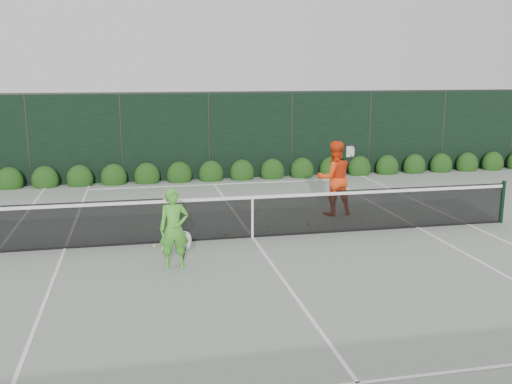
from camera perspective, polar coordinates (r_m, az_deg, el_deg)
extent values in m
plane|color=gray|center=(13.12, -0.37, -4.57)|extent=(80.00, 80.00, 0.00)
cylinder|color=black|center=(15.55, 23.41, -0.91)|extent=(0.10, 0.10, 1.07)
cube|color=black|center=(12.84, -19.08, -3.26)|extent=(4.40, 0.01, 1.02)
cube|color=black|center=(12.99, -0.37, -2.54)|extent=(4.00, 0.01, 0.96)
cube|color=black|center=(14.40, 16.23, -1.47)|extent=(4.40, 0.01, 1.02)
cube|color=white|center=(12.88, -0.37, -0.54)|extent=(12.80, 0.03, 0.07)
cube|color=black|center=(13.11, -0.37, -4.49)|extent=(12.80, 0.02, 0.04)
cube|color=white|center=(13.00, -0.37, -2.64)|extent=(0.05, 0.03, 0.91)
imported|color=green|center=(11.05, -8.20, -3.65)|extent=(0.59, 0.40, 1.57)
torus|color=beige|center=(11.23, -7.17, -4.84)|extent=(0.29, 0.13, 0.30)
cylinder|color=black|center=(11.30, -7.14, -6.00)|extent=(0.10, 0.03, 0.30)
imported|color=#F54414|center=(15.14, 7.82, 1.39)|extent=(0.97, 0.76, 1.97)
torus|color=black|center=(14.96, 9.42, 4.01)|extent=(0.29, 0.14, 0.30)
cylinder|color=black|center=(14.99, 9.39, 3.11)|extent=(0.10, 0.03, 0.30)
cube|color=white|center=(15.16, 20.42, -3.04)|extent=(0.06, 23.77, 0.01)
cube|color=white|center=(12.97, -18.56, -5.38)|extent=(0.06, 23.77, 0.01)
cube|color=white|center=(14.48, 15.82, -3.41)|extent=(0.06, 23.77, 0.01)
cube|color=white|center=(24.62, -5.96, 3.18)|extent=(11.03, 0.06, 0.01)
cube|color=white|center=(19.25, -4.21, 0.76)|extent=(8.23, 0.06, 0.01)
cube|color=white|center=(7.44, 10.16, -18.31)|extent=(8.23, 0.06, 0.01)
cube|color=white|center=(13.12, -0.37, -4.55)|extent=(0.06, 12.80, 0.01)
cube|color=black|center=(20.10, -4.70, 5.54)|extent=(32.00, 0.06, 3.00)
cube|color=#262826|center=(19.99, -4.78, 9.90)|extent=(32.00, 0.06, 0.06)
cylinder|color=#262826|center=(20.24, -21.86, 4.77)|extent=(0.08, 0.08, 3.00)
cylinder|color=#262826|center=(19.95, -13.32, 5.21)|extent=(0.08, 0.08, 3.00)
cylinder|color=#262826|center=(20.10, -4.70, 5.54)|extent=(0.08, 0.08, 3.00)
cylinder|color=#262826|center=(20.70, 3.60, 5.74)|extent=(0.08, 0.08, 3.00)
cylinder|color=#262826|center=(21.69, 11.30, 5.82)|extent=(0.08, 0.08, 3.00)
cylinder|color=#262826|center=(23.04, 18.21, 5.80)|extent=(0.08, 0.08, 3.00)
ellipsoid|color=#16330E|center=(20.20, -23.42, 0.99)|extent=(0.86, 0.65, 0.94)
ellipsoid|color=#16330E|center=(20.00, -20.33, 1.13)|extent=(0.86, 0.65, 0.94)
ellipsoid|color=#16330E|center=(19.87, -17.20, 1.28)|extent=(0.86, 0.65, 0.94)
ellipsoid|color=#16330E|center=(19.80, -14.03, 1.42)|extent=(0.86, 0.65, 0.94)
ellipsoid|color=#16330E|center=(19.78, -10.84, 1.56)|extent=(0.86, 0.65, 0.94)
ellipsoid|color=#16330E|center=(19.83, -7.67, 1.69)|extent=(0.86, 0.65, 0.94)
ellipsoid|color=#16330E|center=(19.94, -4.51, 1.82)|extent=(0.86, 0.65, 0.94)
ellipsoid|color=#16330E|center=(20.11, -1.40, 1.94)|extent=(0.86, 0.65, 0.94)
ellipsoid|color=#16330E|center=(20.34, 1.65, 2.05)|extent=(0.86, 0.65, 0.94)
ellipsoid|color=#16330E|center=(20.62, 4.62, 2.15)|extent=(0.86, 0.65, 0.94)
ellipsoid|color=#16330E|center=(20.96, 7.51, 2.25)|extent=(0.86, 0.65, 0.94)
ellipsoid|color=#16330E|center=(21.35, 10.29, 2.33)|extent=(0.86, 0.65, 0.94)
ellipsoid|color=#16330E|center=(21.79, 12.98, 2.41)|extent=(0.86, 0.65, 0.94)
ellipsoid|color=#16330E|center=(22.27, 15.55, 2.48)|extent=(0.86, 0.65, 0.94)
ellipsoid|color=#16330E|center=(22.80, 18.01, 2.54)|extent=(0.86, 0.65, 0.94)
ellipsoid|color=#16330E|center=(23.36, 20.35, 2.60)|extent=(0.86, 0.65, 0.94)
ellipsoid|color=#16330E|center=(23.97, 22.58, 2.64)|extent=(0.86, 0.65, 0.94)
sphere|color=#C7EB34|center=(12.58, -10.12, -5.33)|extent=(0.07, 0.07, 0.07)
sphere|color=#C7EB34|center=(13.28, -3.02, -4.23)|extent=(0.07, 0.07, 0.07)
sphere|color=#C7EB34|center=(13.81, -9.61, -3.75)|extent=(0.07, 0.07, 0.07)
sphere|color=#C7EB34|center=(12.34, -9.26, -5.64)|extent=(0.07, 0.07, 0.07)
sphere|color=#C7EB34|center=(13.90, 1.07, -3.48)|extent=(0.07, 0.07, 0.07)
sphere|color=#C7EB34|center=(14.63, 10.41, -2.89)|extent=(0.07, 0.07, 0.07)
sphere|color=#C7EB34|center=(14.18, 5.24, -3.21)|extent=(0.07, 0.07, 0.07)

